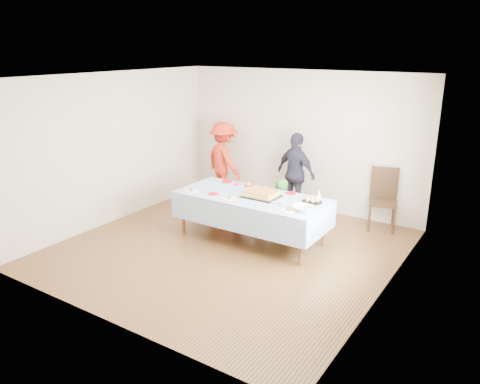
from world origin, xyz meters
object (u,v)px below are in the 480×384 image
object	(u,v)px
adult_left	(224,160)
birthday_cake	(261,194)
party_table	(252,199)
dining_chair	(383,195)

from	to	relation	value
adult_left	birthday_cake	bearing A→B (deg)	162.53
party_table	dining_chair	bearing A→B (deg)	46.88
dining_chair	party_table	bearing A→B (deg)	-150.06
dining_chair	birthday_cake	bearing A→B (deg)	-147.68
party_table	birthday_cake	bearing A→B (deg)	11.64
birthday_cake	adult_left	bearing A→B (deg)	139.32
party_table	dining_chair	xyz separation A→B (m)	(1.65, 1.76, -0.12)
dining_chair	adult_left	world-z (taller)	adult_left
birthday_cake	dining_chair	world-z (taller)	dining_chair
party_table	dining_chair	distance (m)	2.41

